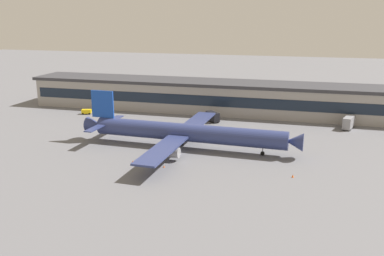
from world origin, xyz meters
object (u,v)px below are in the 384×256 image
stair_truck (213,116)px  traffic_cone_0 (293,176)px  catering_truck (349,122)px  traffic_cone_2 (133,161)px  baggage_tug (86,111)px  airliner (185,133)px  traffic_cone_1 (164,166)px

stair_truck → traffic_cone_0: (30.00, -47.35, -1.63)m
catering_truck → traffic_cone_0: 52.71m
catering_truck → traffic_cone_0: (-16.49, -50.03, -1.95)m
traffic_cone_0 → traffic_cone_2: size_ratio=1.10×
stair_truck → traffic_cone_2: 49.03m
baggage_tug → traffic_cone_0: size_ratio=5.84×
airliner → catering_truck: bearing=36.4°
airliner → traffic_cone_1: bearing=-92.5°
catering_truck → traffic_cone_2: bearing=-138.5°
airliner → stair_truck: size_ratio=10.84×
airliner → baggage_tug: size_ratio=16.11×
baggage_tug → traffic_cone_2: (39.32, -46.55, -0.77)m
baggage_tug → airliner: bearing=-32.3°
airliner → baggage_tug: (-49.00, 30.96, -3.54)m
catering_truck → traffic_cone_2: 76.23m
stair_truck → traffic_cone_1: size_ratio=10.64×
catering_truck → traffic_cone_2: size_ratio=12.23×
traffic_cone_0 → traffic_cone_1: (-31.60, -1.70, -0.06)m
airliner → traffic_cone_0: bearing=-26.0°
airliner → traffic_cone_1: airliner is taller
baggage_tug → traffic_cone_1: size_ratio=7.16×
traffic_cone_1 → traffic_cone_0: bearing=3.1°
baggage_tug → traffic_cone_1: (48.28, -47.75, -0.80)m
catering_truck → baggage_tug: 96.46m
airliner → traffic_cone_2: size_ratio=103.53×
catering_truck → traffic_cone_1: catering_truck is taller
baggage_tug → traffic_cone_0: 92.20m
traffic_cone_1 → traffic_cone_2: size_ratio=0.90×
traffic_cone_0 → catering_truck: bearing=71.8°
stair_truck → traffic_cone_1: bearing=-91.9°
airliner → traffic_cone_1: 17.35m
traffic_cone_1 → traffic_cone_2: traffic_cone_2 is taller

